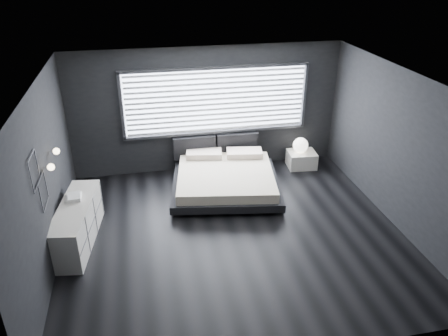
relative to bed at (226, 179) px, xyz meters
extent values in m
plane|color=black|center=(-0.18, -1.59, -0.27)|extent=(6.00, 6.00, 0.00)
plane|color=white|center=(-0.18, -1.59, 2.53)|extent=(6.00, 6.00, 0.00)
cube|color=black|center=(-0.18, 1.16, 1.13)|extent=(6.00, 0.04, 2.80)
cube|color=black|center=(-0.18, -4.34, 1.13)|extent=(6.00, 0.04, 2.80)
cube|color=black|center=(-3.18, -1.59, 1.13)|extent=(0.04, 5.50, 2.80)
cube|color=black|center=(2.82, -1.59, 1.13)|extent=(0.04, 5.50, 2.80)
cube|color=white|center=(0.02, 1.14, 1.34)|extent=(4.00, 0.02, 1.38)
cube|color=#47474C|center=(-2.02, 1.11, 1.34)|extent=(0.06, 0.08, 1.48)
cube|color=#47474C|center=(2.06, 1.11, 1.34)|extent=(0.06, 0.08, 1.48)
cube|color=#47474C|center=(0.02, 1.11, 2.07)|extent=(4.14, 0.08, 0.06)
cube|color=#47474C|center=(0.02, 1.11, 0.61)|extent=(4.14, 0.08, 0.06)
cube|color=silver|center=(0.02, 1.08, 1.34)|extent=(3.94, 0.03, 1.32)
cube|color=black|center=(-0.51, 1.05, 0.30)|extent=(0.96, 0.16, 0.52)
cube|color=black|center=(0.49, 1.05, 0.30)|extent=(0.96, 0.16, 0.52)
cylinder|color=silver|center=(-3.13, -1.54, 1.33)|extent=(0.10, 0.02, 0.02)
sphere|color=#FFE5B7|center=(-3.06, -1.54, 1.33)|extent=(0.11, 0.11, 0.11)
cylinder|color=silver|center=(-3.13, -0.94, 1.33)|extent=(0.10, 0.02, 0.02)
sphere|color=#FFE5B7|center=(-3.06, -0.94, 1.33)|extent=(0.11, 0.11, 0.11)
cube|color=#47474C|center=(-3.16, -2.14, 1.81)|extent=(0.01, 0.46, 0.02)
cube|color=#47474C|center=(-3.16, -2.14, 1.35)|extent=(0.01, 0.46, 0.02)
cube|color=#47474C|center=(-3.16, -1.91, 1.58)|extent=(0.01, 0.02, 0.46)
cube|color=#47474C|center=(-3.16, -2.37, 1.58)|extent=(0.01, 0.02, 0.46)
cube|color=#47474C|center=(-3.16, -1.89, 1.34)|extent=(0.01, 0.46, 0.02)
cube|color=#47474C|center=(-3.16, -1.89, 0.88)|extent=(0.01, 0.46, 0.02)
cube|color=#47474C|center=(-3.16, -1.66, 1.11)|extent=(0.01, 0.02, 0.46)
cube|color=#47474C|center=(-3.16, -2.12, 1.11)|extent=(0.01, 0.02, 0.46)
cube|color=black|center=(-1.08, -0.73, -0.23)|extent=(0.14, 0.14, 0.08)
cube|color=black|center=(0.80, -1.04, -0.23)|extent=(0.14, 0.14, 0.08)
cube|color=black|center=(-0.81, 0.95, -0.23)|extent=(0.14, 0.14, 0.08)
cube|color=black|center=(1.07, 0.65, -0.23)|extent=(0.14, 0.14, 0.08)
cube|color=black|center=(-0.01, -0.04, -0.10)|extent=(2.52, 2.43, 0.16)
cube|color=beige|center=(-0.01, -0.04, 0.08)|extent=(2.25, 2.25, 0.20)
cube|color=beige|center=(-0.33, 0.80, 0.24)|extent=(0.84, 0.54, 0.13)
cube|color=beige|center=(0.56, 0.66, 0.24)|extent=(0.84, 0.54, 0.13)
cube|color=silver|center=(1.97, 0.73, -0.08)|extent=(0.67, 0.58, 0.37)
sphere|color=white|center=(1.92, 0.75, 0.28)|extent=(0.35, 0.35, 0.35)
cube|color=silver|center=(-2.88, -1.29, 0.10)|extent=(0.75, 1.88, 0.73)
cube|color=#47474C|center=(-2.62, -1.32, 0.10)|extent=(0.26, 1.79, 0.71)
cube|color=white|center=(-2.91, -1.03, 0.48)|extent=(0.26, 0.34, 0.04)
cube|color=white|center=(-2.90, -1.05, 0.52)|extent=(0.25, 0.32, 0.03)
camera|label=1|loc=(-1.64, -7.94, 4.35)|focal=35.00mm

